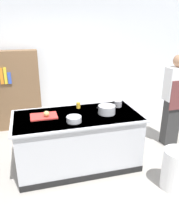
{
  "coord_description": "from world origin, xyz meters",
  "views": [
    {
      "loc": [
        -0.68,
        -3.17,
        2.25
      ],
      "look_at": [
        0.25,
        0.2,
        0.85
      ],
      "focal_mm": 36.43,
      "sensor_mm": 36.0,
      "label": 1
    }
  ],
  "objects_px": {
    "stock_pot": "(107,110)",
    "mixing_bowl": "(74,119)",
    "trash_bin": "(176,169)",
    "person_chef": "(174,99)",
    "juice_cup": "(78,105)",
    "bookshelf": "(14,91)",
    "sauce_pan": "(118,104)",
    "onion": "(46,114)"
  },
  "relations": [
    {
      "from": "stock_pot",
      "to": "mixing_bowl",
      "type": "distance_m",
      "value": 0.59
    },
    {
      "from": "mixing_bowl",
      "to": "trash_bin",
      "type": "distance_m",
      "value": 1.62
    },
    {
      "from": "trash_bin",
      "to": "person_chef",
      "type": "xyz_separation_m",
      "value": [
        0.67,
        1.16,
        0.61
      ]
    },
    {
      "from": "juice_cup",
      "to": "trash_bin",
      "type": "relative_size",
      "value": 0.17
    },
    {
      "from": "juice_cup",
      "to": "trash_bin",
      "type": "height_order",
      "value": "juice_cup"
    },
    {
      "from": "juice_cup",
      "to": "bookshelf",
      "type": "relative_size",
      "value": 0.06
    },
    {
      "from": "sauce_pan",
      "to": "trash_bin",
      "type": "height_order",
      "value": "sauce_pan"
    },
    {
      "from": "onion",
      "to": "juice_cup",
      "type": "bearing_deg",
      "value": 25.84
    },
    {
      "from": "mixing_bowl",
      "to": "trash_bin",
      "type": "bearing_deg",
      "value": -27.29
    },
    {
      "from": "mixing_bowl",
      "to": "onion",
      "type": "bearing_deg",
      "value": 144.9
    },
    {
      "from": "sauce_pan",
      "to": "person_chef",
      "type": "relative_size",
      "value": 0.12
    },
    {
      "from": "onion",
      "to": "person_chef",
      "type": "distance_m",
      "value": 2.36
    },
    {
      "from": "mixing_bowl",
      "to": "bookshelf",
      "type": "distance_m",
      "value": 2.22
    },
    {
      "from": "onion",
      "to": "juice_cup",
      "type": "relative_size",
      "value": 0.88
    },
    {
      "from": "person_chef",
      "to": "mixing_bowl",
      "type": "bearing_deg",
      "value": 111.54
    },
    {
      "from": "onion",
      "to": "trash_bin",
      "type": "distance_m",
      "value": 2.04
    },
    {
      "from": "bookshelf",
      "to": "person_chef",
      "type": "bearing_deg",
      "value": -28.14
    },
    {
      "from": "bookshelf",
      "to": "trash_bin",
      "type": "bearing_deg",
      "value": -50.65
    },
    {
      "from": "stock_pot",
      "to": "juice_cup",
      "type": "bearing_deg",
      "value": 137.17
    },
    {
      "from": "mixing_bowl",
      "to": "juice_cup",
      "type": "relative_size",
      "value": 2.17
    },
    {
      "from": "juice_cup",
      "to": "bookshelf",
      "type": "height_order",
      "value": "bookshelf"
    },
    {
      "from": "mixing_bowl",
      "to": "person_chef",
      "type": "distance_m",
      "value": 2.04
    },
    {
      "from": "sauce_pan",
      "to": "juice_cup",
      "type": "xyz_separation_m",
      "value": [
        -0.66,
        0.1,
        -0.0
      ]
    },
    {
      "from": "stock_pot",
      "to": "trash_bin",
      "type": "relative_size",
      "value": 0.56
    },
    {
      "from": "stock_pot",
      "to": "bookshelf",
      "type": "relative_size",
      "value": 0.2
    },
    {
      "from": "sauce_pan",
      "to": "juice_cup",
      "type": "relative_size",
      "value": 2.06
    },
    {
      "from": "trash_bin",
      "to": "stock_pot",
      "type": "bearing_deg",
      "value": 131.71
    },
    {
      "from": "onion",
      "to": "trash_bin",
      "type": "bearing_deg",
      "value": -29.09
    },
    {
      "from": "person_chef",
      "to": "bookshelf",
      "type": "height_order",
      "value": "person_chef"
    },
    {
      "from": "sauce_pan",
      "to": "mixing_bowl",
      "type": "height_order",
      "value": "sauce_pan"
    },
    {
      "from": "onion",
      "to": "juice_cup",
      "type": "distance_m",
      "value": 0.61
    },
    {
      "from": "mixing_bowl",
      "to": "sauce_pan",
      "type": "bearing_deg",
      "value": 26.73
    },
    {
      "from": "trash_bin",
      "to": "bookshelf",
      "type": "height_order",
      "value": "bookshelf"
    },
    {
      "from": "mixing_bowl",
      "to": "trash_bin",
      "type": "xyz_separation_m",
      "value": [
        1.32,
        -0.68,
        -0.64
      ]
    },
    {
      "from": "onion",
      "to": "sauce_pan",
      "type": "distance_m",
      "value": 1.22
    },
    {
      "from": "sauce_pan",
      "to": "juice_cup",
      "type": "bearing_deg",
      "value": 171.56
    },
    {
      "from": "bookshelf",
      "to": "juice_cup",
      "type": "bearing_deg",
      "value": -54.27
    },
    {
      "from": "sauce_pan",
      "to": "person_chef",
      "type": "distance_m",
      "value": 1.15
    },
    {
      "from": "sauce_pan",
      "to": "person_chef",
      "type": "height_order",
      "value": "person_chef"
    },
    {
      "from": "stock_pot",
      "to": "bookshelf",
      "type": "height_order",
      "value": "bookshelf"
    },
    {
      "from": "sauce_pan",
      "to": "trash_bin",
      "type": "distance_m",
      "value": 1.37
    },
    {
      "from": "sauce_pan",
      "to": "mixing_bowl",
      "type": "bearing_deg",
      "value": -153.27
    }
  ]
}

